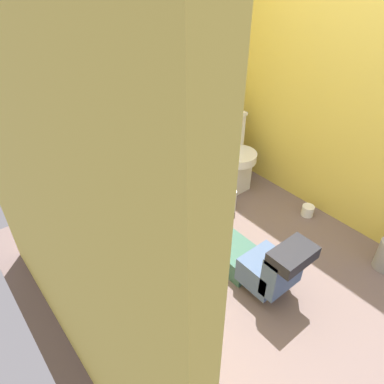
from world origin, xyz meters
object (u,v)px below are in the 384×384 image
(toilet, at_px, (231,154))
(soap_dispenser, at_px, (41,166))
(bottle_white, at_px, (93,150))
(bottle_clear, at_px, (76,156))
(faucet, at_px, (68,158))
(bottle_blue, at_px, (86,155))
(paper_towel_roll, at_px, (230,201))
(tissue_box, at_px, (224,110))
(bottle_pink, at_px, (57,163))
(toilet_paper_roll, at_px, (307,210))
(person_plumber, at_px, (246,256))
(vanity_cabinet, at_px, (89,219))
(bottle_amber, at_px, (65,160))

(toilet, relative_size, soap_dispenser, 4.52)
(soap_dispenser, height_order, bottle_white, soap_dispenser)
(soap_dispenser, relative_size, bottle_clear, 1.20)
(faucet, relative_size, bottle_blue, 0.82)
(paper_towel_roll, bearing_deg, bottle_blue, 165.52)
(tissue_box, height_order, bottle_clear, bottle_clear)
(bottle_clear, bearing_deg, bottle_white, 0.33)
(bottle_pink, height_order, bottle_clear, bottle_pink)
(tissue_box, height_order, paper_towel_roll, tissue_box)
(bottle_white, height_order, toilet_paper_roll, bottle_white)
(toilet, relative_size, person_plumber, 0.70)
(paper_towel_roll, relative_size, toilet_paper_roll, 2.10)
(vanity_cabinet, distance_m, bottle_amber, 0.48)
(tissue_box, height_order, bottle_amber, bottle_amber)
(person_plumber, bearing_deg, soap_dispenser, 136.23)
(faucet, distance_m, tissue_box, 1.50)
(toilet, xyz_separation_m, faucet, (-1.54, 0.04, 0.50))
(soap_dispenser, height_order, bottle_pink, bottle_pink)
(person_plumber, xyz_separation_m, bottle_amber, (-0.85, 0.95, 0.70))
(bottle_pink, distance_m, toilet_paper_roll, 2.19)
(faucet, height_order, bottle_clear, bottle_clear)
(soap_dispenser, height_order, toilet_paper_roll, soap_dispenser)
(toilet, height_order, bottle_clear, bottle_clear)
(bottle_pink, height_order, bottle_white, bottle_pink)
(person_plumber, distance_m, bottle_clear, 1.40)
(vanity_cabinet, xyz_separation_m, bottle_blue, (0.10, 0.08, 0.46))
(soap_dispenser, bearing_deg, faucet, 6.01)
(vanity_cabinet, distance_m, tissue_box, 1.56)
(tissue_box, relative_size, paper_towel_roll, 0.95)
(bottle_clear, bearing_deg, person_plumber, -50.15)
(person_plumber, bearing_deg, bottle_clear, 129.85)
(bottle_white, bearing_deg, bottle_clear, -179.67)
(person_plumber, height_order, paper_towel_roll, person_plumber)
(soap_dispenser, bearing_deg, bottle_white, -5.29)
(tissue_box, bearing_deg, bottle_pink, -175.42)
(faucet, height_order, bottle_blue, bottle_blue)
(faucet, relative_size, bottle_white, 0.65)
(faucet, height_order, tissue_box, faucet)
(soap_dispenser, bearing_deg, vanity_cabinet, -33.10)
(faucet, distance_m, bottle_amber, 0.05)
(toilet_paper_roll, bearing_deg, faucet, 154.26)
(bottle_clear, height_order, bottle_blue, bottle_clear)
(paper_towel_roll, bearing_deg, tissue_box, 58.12)
(vanity_cabinet, xyz_separation_m, tissue_box, (1.50, 0.19, 0.38))
(bottle_clear, bearing_deg, toilet_paper_roll, -24.80)
(bottle_amber, height_order, bottle_white, bottle_white)
(bottle_pink, xyz_separation_m, toilet_paper_roll, (1.87, -0.77, -0.86))
(paper_towel_roll, xyz_separation_m, toilet_paper_roll, (0.52, -0.49, -0.07))
(faucet, distance_m, bottle_white, 0.17)
(toilet, distance_m, bottle_amber, 1.66)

